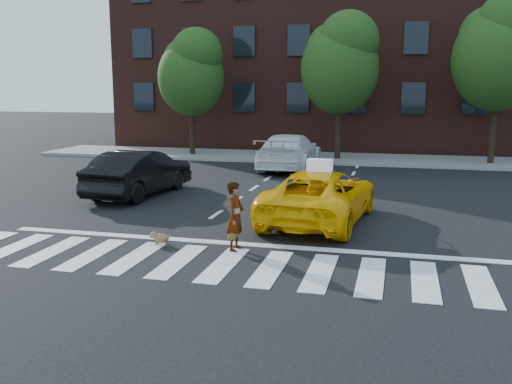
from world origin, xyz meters
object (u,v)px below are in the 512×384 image
black_sedan (139,173)px  woman (236,216)px  white_suv (289,152)px  dog (160,237)px  taxi (320,196)px  tree_mid (341,59)px  tree_left (191,69)px  tree_right (500,48)px

black_sedan → woman: woman is taller
white_suv → dog: bearing=88.0°
taxi → white_suv: bearing=-68.1°
tree_mid → taxi: bearing=-86.1°
tree_left → white_suv: bearing=-29.3°
tree_right → black_sedan: (-12.53, -10.42, -4.50)m
tree_left → taxi: 15.66m
taxi → white_suv: size_ratio=0.95×
taxi → dog: 4.62m
white_suv → dog: 12.73m
black_sedan → woman: 7.38m
woman → tree_left: bearing=29.0°
tree_mid → white_suv: size_ratio=1.32×
tree_mid → taxi: 13.39m
tree_right → woman: (-7.59, -15.90, -4.49)m
tree_mid → black_sedan: 12.49m
black_sedan → dog: bearing=125.0°
black_sedan → white_suv: 8.13m
tree_mid → dog: (-2.42, -15.90, -4.68)m
tree_mid → tree_right: 7.01m
tree_mid → woman: (-0.59, -15.90, -4.07)m
tree_right → white_suv: tree_right is taller
tree_mid → dog: 16.75m
tree_left → black_sedan: bearing=-79.3°
tree_left → white_suv: size_ratio=1.21×
tree_left → tree_right: (14.50, -0.00, 0.82)m
tree_mid → white_suv: tree_mid is taller
white_suv → black_sedan: bearing=63.5°
taxi → woman: woman is taller
tree_right → tree_left: bearing=180.0°
black_sedan → dog: black_sedan is taller
tree_left → tree_right: bearing=-0.0°
tree_left → woman: (6.91, -15.90, -3.66)m
tree_mid → dog: bearing=-98.7°
taxi → black_sedan: 6.80m
tree_right → taxi: bearing=-115.8°
tree_right → black_sedan: size_ratio=1.66×
tree_mid → dog: tree_mid is taller
tree_left → white_suv: (5.70, -3.20, -3.66)m
tree_left → white_suv: 7.50m
taxi → woman: bearing=71.8°
tree_right → tree_mid: bearing=180.0°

